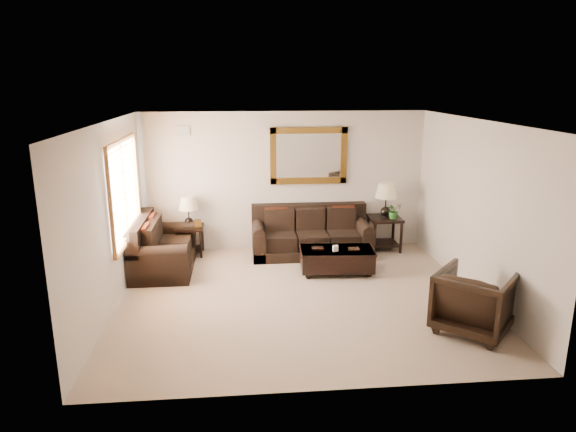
{
  "coord_description": "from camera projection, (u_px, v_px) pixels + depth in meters",
  "views": [
    {
      "loc": [
        -0.86,
        -7.34,
        3.26
      ],
      "look_at": [
        -0.1,
        0.6,
        1.15
      ],
      "focal_mm": 32.0,
      "sensor_mm": 36.0,
      "label": 1
    }
  ],
  "objects": [
    {
      "name": "end_table_left",
      "position": [
        189.0,
        217.0,
        9.74
      ],
      "size": [
        0.52,
        0.52,
        1.15
      ],
      "color": "black",
      "rests_on": "room"
    },
    {
      "name": "armchair",
      "position": [
        474.0,
        298.0,
        6.79
      ],
      "size": [
        1.24,
        1.24,
        0.93
      ],
      "primitive_type": "imported",
      "rotation": [
        0.0,
        0.0,
        2.4
      ],
      "color": "black",
      "rests_on": "floor"
    },
    {
      "name": "air_vent",
      "position": [
        183.0,
        131.0,
        9.59
      ],
      "size": [
        0.25,
        0.02,
        0.18
      ],
      "primitive_type": "cube",
      "color": "#999999",
      "rests_on": "room"
    },
    {
      "name": "window",
      "position": [
        125.0,
        191.0,
        8.2
      ],
      "size": [
        0.07,
        1.96,
        1.66
      ],
      "color": "white",
      "rests_on": "room"
    },
    {
      "name": "sofa",
      "position": [
        311.0,
        237.0,
        9.92
      ],
      "size": [
        2.25,
        0.97,
        0.92
      ],
      "color": "black",
      "rests_on": "room"
    },
    {
      "name": "room",
      "position": [
        299.0,
        213.0,
        7.63
      ],
      "size": [
        5.51,
        5.01,
        2.71
      ],
      "color": "gray",
      "rests_on": "ground"
    },
    {
      "name": "mirror",
      "position": [
        309.0,
        156.0,
        9.92
      ],
      "size": [
        1.5,
        0.06,
        1.1
      ],
      "color": "#4B2F0F",
      "rests_on": "room"
    },
    {
      "name": "potted_plant",
      "position": [
        394.0,
        212.0,
        9.93
      ],
      "size": [
        0.39,
        0.41,
        0.25
      ],
      "primitive_type": "imported",
      "rotation": [
        0.0,
        0.0,
        0.37
      ],
      "color": "#23571E",
      "rests_on": "end_table_right"
    },
    {
      "name": "coffee_table",
      "position": [
        337.0,
        258.0,
        8.93
      ],
      "size": [
        1.31,
        0.76,
        0.54
      ],
      "rotation": [
        0.0,
        0.0,
        -0.06
      ],
      "color": "black",
      "rests_on": "room"
    },
    {
      "name": "loveseat",
      "position": [
        160.0,
        251.0,
        9.06
      ],
      "size": [
        1.0,
        1.68,
        0.95
      ],
      "rotation": [
        0.0,
        0.0,
        1.57
      ],
      "color": "black",
      "rests_on": "room"
    },
    {
      "name": "end_table_right",
      "position": [
        386.0,
        207.0,
        10.01
      ],
      "size": [
        0.61,
        0.61,
        1.34
      ],
      "color": "black",
      "rests_on": "room"
    }
  ]
}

